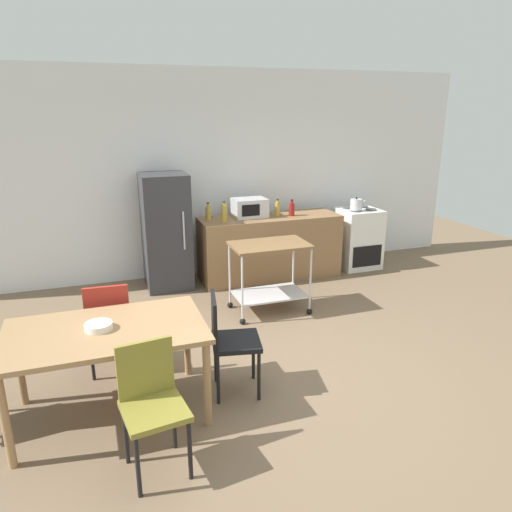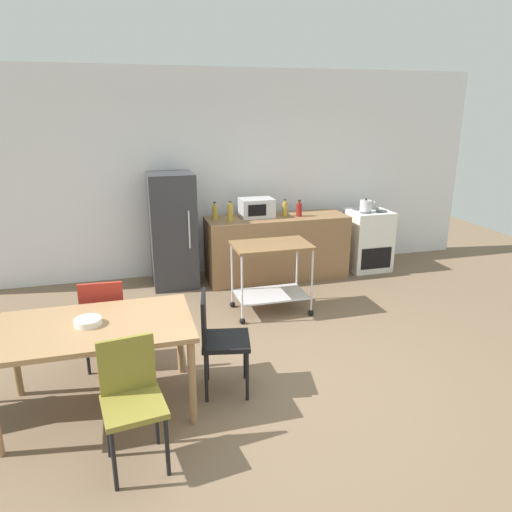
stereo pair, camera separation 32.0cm
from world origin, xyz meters
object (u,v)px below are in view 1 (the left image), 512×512
(chair_red, at_px, (109,321))
(bottle_soda, at_px, (208,213))
(bottle_wine, at_px, (278,209))
(dining_table, at_px, (106,338))
(chair_black, at_px, (228,337))
(bottle_sesame_oil, at_px, (292,209))
(kitchen_cart, at_px, (269,266))
(bottle_sparkling_water, at_px, (224,213))
(refrigerator, at_px, (166,232))
(fruit_bowl, at_px, (98,326))
(chair_olive, at_px, (152,399))
(stove_oven, at_px, (357,238))
(kettle, at_px, (356,204))
(microwave, at_px, (250,208))

(chair_red, height_order, bottle_soda, bottle_soda)
(bottle_wine, bearing_deg, dining_table, -133.20)
(chair_black, xyz_separation_m, bottle_sesame_oil, (1.69, 2.58, 0.48))
(kitchen_cart, relative_size, bottle_sparkling_water, 3.32)
(refrigerator, bearing_deg, kitchen_cart, -51.11)
(chair_black, xyz_separation_m, bottle_sparkling_water, (0.69, 2.53, 0.50))
(refrigerator, distance_m, bottle_wine, 1.58)
(bottle_sesame_oil, xyz_separation_m, fruit_bowl, (-2.71, -2.57, -0.22))
(chair_olive, bearing_deg, chair_red, 90.80)
(dining_table, distance_m, chair_red, 0.69)
(chair_black, height_order, bottle_sesame_oil, bottle_sesame_oil)
(stove_oven, relative_size, fruit_bowl, 4.42)
(refrigerator, bearing_deg, bottle_sesame_oil, -5.01)
(chair_red, xyz_separation_m, chair_black, (0.93, -0.67, 0.00))
(kettle, bearing_deg, chair_red, -152.73)
(kitchen_cart, bearing_deg, chair_black, -122.31)
(bottle_wine, bearing_deg, chair_black, -119.63)
(refrigerator, bearing_deg, fruit_bowl, -109.28)
(dining_table, distance_m, bottle_sparkling_water, 3.04)
(dining_table, xyz_separation_m, refrigerator, (0.91, 2.73, 0.10))
(bottle_soda, bearing_deg, bottle_sesame_oil, -6.71)
(chair_olive, distance_m, fruit_bowl, 0.80)
(chair_red, distance_m, fruit_bowl, 0.72)
(stove_oven, xyz_separation_m, bottle_sparkling_water, (-2.15, -0.12, 0.57))
(stove_oven, xyz_separation_m, fruit_bowl, (-3.85, -2.64, 0.32))
(bottle_sparkling_water, distance_m, bottle_wine, 0.82)
(chair_black, bearing_deg, fruit_bowl, 100.75)
(kitchen_cart, distance_m, bottle_wine, 1.34)
(refrigerator, height_order, bottle_sesame_oil, refrigerator)
(dining_table, xyz_separation_m, bottle_soda, (1.49, 2.71, 0.33))
(chair_olive, bearing_deg, bottle_soda, 62.30)
(chair_olive, xyz_separation_m, bottle_wine, (2.23, 3.32, 0.48))
(kitchen_cart, bearing_deg, dining_table, -142.19)
(stove_oven, bearing_deg, chair_olive, -136.83)
(dining_table, xyz_separation_m, chair_olive, (0.24, -0.70, -0.15))
(bottle_soda, height_order, fruit_bowl, bottle_soda)
(bottle_soda, height_order, kettle, bottle_soda)
(chair_red, relative_size, stove_oven, 0.97)
(bottle_sparkling_water, bearing_deg, chair_olive, -113.71)
(chair_olive, bearing_deg, chair_black, 35.86)
(stove_oven, xyz_separation_m, kettle, (-0.12, -0.10, 0.55))
(stove_oven, bearing_deg, chair_red, -152.29)
(stove_oven, height_order, refrigerator, refrigerator)
(kitchen_cart, height_order, bottle_wine, bottle_wine)
(bottle_wine, bearing_deg, kettle, -3.68)
(bottle_sesame_oil, distance_m, kettle, 1.02)
(microwave, xyz_separation_m, fruit_bowl, (-2.12, -2.69, -0.25))
(bottle_sparkling_water, bearing_deg, bottle_soda, 133.09)
(chair_red, distance_m, kettle, 4.13)
(fruit_bowl, bearing_deg, stove_oven, 34.43)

